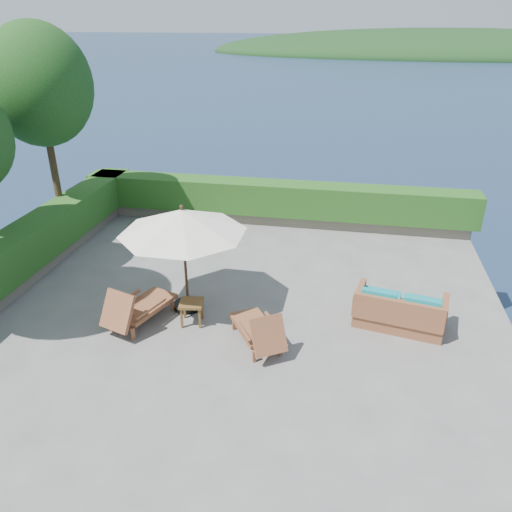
% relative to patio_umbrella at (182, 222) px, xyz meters
% --- Properties ---
extents(ground, '(12.00, 12.00, 0.00)m').
position_rel_patio_umbrella_xyz_m(ground, '(1.16, -0.07, -2.11)').
color(ground, gray).
rests_on(ground, ground).
extents(foundation, '(12.00, 12.00, 3.00)m').
position_rel_patio_umbrella_xyz_m(foundation, '(1.16, -0.07, -3.66)').
color(foundation, '#534A42').
rests_on(foundation, ocean).
extents(ocean, '(600.00, 600.00, 0.00)m').
position_rel_patio_umbrella_xyz_m(ocean, '(1.16, -0.07, -5.11)').
color(ocean, '#142641').
rests_on(ocean, ground).
extents(offshore_island, '(126.00, 57.60, 12.60)m').
position_rel_patio_umbrella_xyz_m(offshore_island, '(26.16, 139.93, -5.11)').
color(offshore_island, black).
rests_on(offshore_island, ocean).
extents(planter_wall_far, '(12.00, 0.60, 0.36)m').
position_rel_patio_umbrella_xyz_m(planter_wall_far, '(1.16, 5.53, -1.93)').
color(planter_wall_far, slate).
rests_on(planter_wall_far, ground).
extents(planter_wall_left, '(0.60, 12.00, 0.36)m').
position_rel_patio_umbrella_xyz_m(planter_wall_left, '(-4.44, -0.07, -1.93)').
color(planter_wall_left, slate).
rests_on(planter_wall_left, ground).
extents(hedge_far, '(12.40, 0.90, 1.00)m').
position_rel_patio_umbrella_xyz_m(hedge_far, '(1.16, 5.53, -1.26)').
color(hedge_far, '#1B4C15').
rests_on(hedge_far, planter_wall_far).
extents(hedge_left, '(0.90, 12.40, 1.00)m').
position_rel_patio_umbrella_xyz_m(hedge_left, '(-4.44, -0.07, -1.26)').
color(hedge_left, '#1B4C15').
rests_on(hedge_left, planter_wall_left).
extents(tree_far, '(2.80, 2.80, 6.03)m').
position_rel_patio_umbrella_xyz_m(tree_far, '(-4.84, 3.13, 2.29)').
color(tree_far, '#44321A').
rests_on(tree_far, ground).
extents(patio_umbrella, '(3.66, 3.66, 2.50)m').
position_rel_patio_umbrella_xyz_m(patio_umbrella, '(0.00, 0.00, 0.00)').
color(patio_umbrella, black).
rests_on(patio_umbrella, ground).
extents(lounge_left, '(1.24, 1.87, 1.00)m').
position_rel_patio_umbrella_xyz_m(lounge_left, '(-0.85, -0.87, -1.69)').
color(lounge_left, brown).
rests_on(lounge_left, ground).
extents(lounge_right, '(1.41, 1.70, 0.92)m').
position_rel_patio_umbrella_xyz_m(lounge_right, '(1.87, -1.17, -1.73)').
color(lounge_right, brown).
rests_on(lounge_right, ground).
extents(side_table, '(0.57, 0.57, 0.53)m').
position_rel_patio_umbrella_xyz_m(side_table, '(0.29, -0.60, -1.68)').
color(side_table, brown).
rests_on(side_table, ground).
extents(wicker_loveseat, '(2.04, 1.31, 0.93)m').
position_rel_patio_umbrella_xyz_m(wicker_loveseat, '(4.70, 0.09, -1.75)').
color(wicker_loveseat, brown).
rests_on(wicker_loveseat, ground).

